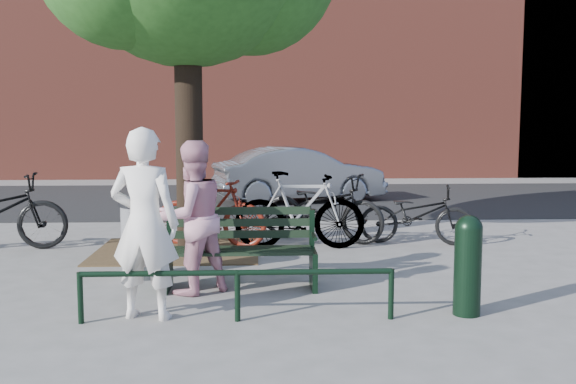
{
  "coord_description": "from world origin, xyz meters",
  "views": [
    {
      "loc": [
        0.21,
        -7.26,
        1.94
      ],
      "look_at": [
        0.59,
        1.0,
        1.01
      ],
      "focal_mm": 40.0,
      "sensor_mm": 36.0,
      "label": 1
    }
  ],
  "objects_px": {
    "bicycle_c": "(322,207)",
    "parked_car": "(299,175)",
    "litter_bin": "(139,239)",
    "bollard": "(468,262)",
    "park_bench": "(241,247)",
    "person_left": "(145,224)",
    "person_right": "(192,217)"
  },
  "relations": [
    {
      "from": "bicycle_c",
      "to": "parked_car",
      "type": "height_order",
      "value": "parked_car"
    },
    {
      "from": "litter_bin",
      "to": "parked_car",
      "type": "relative_size",
      "value": 0.24
    },
    {
      "from": "bollard",
      "to": "litter_bin",
      "type": "relative_size",
      "value": 1.05
    },
    {
      "from": "park_bench",
      "to": "litter_bin",
      "type": "bearing_deg",
      "value": 157.68
    },
    {
      "from": "person_left",
      "to": "parked_car",
      "type": "height_order",
      "value": "person_left"
    },
    {
      "from": "person_left",
      "to": "person_right",
      "type": "relative_size",
      "value": 1.09
    },
    {
      "from": "parked_car",
      "to": "bollard",
      "type": "bearing_deg",
      "value": 171.0
    },
    {
      "from": "bollard",
      "to": "litter_bin",
      "type": "distance_m",
      "value": 3.94
    },
    {
      "from": "park_bench",
      "to": "litter_bin",
      "type": "height_order",
      "value": "park_bench"
    },
    {
      "from": "person_left",
      "to": "bollard",
      "type": "height_order",
      "value": "person_left"
    },
    {
      "from": "person_right",
      "to": "bicycle_c",
      "type": "xyz_separation_m",
      "value": [
        1.77,
        3.06,
        -0.31
      ]
    },
    {
      "from": "park_bench",
      "to": "person_left",
      "type": "distance_m",
      "value": 1.52
    },
    {
      "from": "bicycle_c",
      "to": "parked_car",
      "type": "xyz_separation_m",
      "value": [
        -0.06,
        4.98,
        0.11
      ]
    },
    {
      "from": "litter_bin",
      "to": "parked_car",
      "type": "bearing_deg",
      "value": 71.47
    },
    {
      "from": "bicycle_c",
      "to": "parked_car",
      "type": "bearing_deg",
      "value": 28.05
    },
    {
      "from": "parked_car",
      "to": "litter_bin",
      "type": "bearing_deg",
      "value": 145.46
    },
    {
      "from": "person_left",
      "to": "park_bench",
      "type": "bearing_deg",
      "value": -117.25
    },
    {
      "from": "bollard",
      "to": "bicycle_c",
      "type": "height_order",
      "value": "bicycle_c"
    },
    {
      "from": "park_bench",
      "to": "bicycle_c",
      "type": "bearing_deg",
      "value": 66.55
    },
    {
      "from": "park_bench",
      "to": "bollard",
      "type": "relative_size",
      "value": 1.72
    },
    {
      "from": "park_bench",
      "to": "parked_car",
      "type": "xyz_separation_m",
      "value": [
        1.18,
        7.83,
        0.18
      ]
    },
    {
      "from": "person_left",
      "to": "parked_car",
      "type": "distance_m",
      "value": 9.2
    },
    {
      "from": "bicycle_c",
      "to": "litter_bin",
      "type": "bearing_deg",
      "value": 160.31
    },
    {
      "from": "park_bench",
      "to": "bicycle_c",
      "type": "xyz_separation_m",
      "value": [
        1.24,
        2.85,
        0.07
      ]
    },
    {
      "from": "park_bench",
      "to": "person_right",
      "type": "relative_size",
      "value": 1.01
    },
    {
      "from": "litter_bin",
      "to": "bollard",
      "type": "bearing_deg",
      "value": -25.47
    },
    {
      "from": "person_right",
      "to": "parked_car",
      "type": "height_order",
      "value": "person_right"
    },
    {
      "from": "litter_bin",
      "to": "bicycle_c",
      "type": "height_order",
      "value": "bicycle_c"
    },
    {
      "from": "bicycle_c",
      "to": "parked_car",
      "type": "distance_m",
      "value": 4.98
    },
    {
      "from": "bollard",
      "to": "parked_car",
      "type": "relative_size",
      "value": 0.25
    },
    {
      "from": "person_left",
      "to": "person_right",
      "type": "height_order",
      "value": "person_left"
    },
    {
      "from": "person_right",
      "to": "park_bench",
      "type": "bearing_deg",
      "value": 167.38
    }
  ]
}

